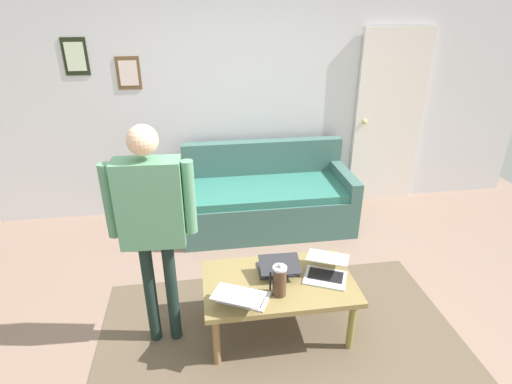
% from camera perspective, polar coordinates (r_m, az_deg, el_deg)
% --- Properties ---
extents(ground_plane, '(7.68, 7.68, 0.00)m').
position_cam_1_polar(ground_plane, '(3.27, 1.64, -19.16)').
color(ground_plane, '#8A6E5F').
extents(area_rug, '(2.69, 1.61, 0.01)m').
position_cam_1_polar(area_rug, '(3.24, 3.40, -19.72)').
color(area_rug, brown).
rests_on(area_rug, ground_plane).
extents(back_wall, '(7.04, 0.11, 2.70)m').
position_cam_1_polar(back_wall, '(4.62, -3.03, 13.47)').
color(back_wall, silver).
rests_on(back_wall, ground_plane).
extents(interior_door, '(0.82, 0.09, 2.05)m').
position_cam_1_polar(interior_door, '(5.10, 18.11, 9.65)').
color(interior_door, silver).
rests_on(interior_door, ground_plane).
extents(couch, '(1.81, 0.85, 0.88)m').
position_cam_1_polar(couch, '(4.48, 1.55, -0.99)').
color(couch, '#40655E').
rests_on(couch, ground_plane).
extents(coffee_table, '(1.09, 0.66, 0.45)m').
position_cam_1_polar(coffee_table, '(3.04, 3.20, -13.07)').
color(coffee_table, olive).
rests_on(coffee_table, ground_plane).
extents(laptop_left, '(0.43, 0.42, 0.12)m').
position_cam_1_polar(laptop_left, '(2.81, -1.98, -14.51)').
color(laptop_left, silver).
rests_on(laptop_left, coffee_table).
extents(laptop_center, '(0.41, 0.42, 0.14)m').
position_cam_1_polar(laptop_center, '(3.08, 9.84, -10.79)').
color(laptop_center, silver).
rests_on(laptop_center, coffee_table).
extents(laptop_right, '(0.30, 0.29, 0.14)m').
position_cam_1_polar(laptop_right, '(3.07, 3.15, -10.56)').
color(laptop_right, '#28282D').
rests_on(laptop_right, coffee_table).
extents(french_press, '(0.12, 0.10, 0.26)m').
position_cam_1_polar(french_press, '(2.83, 3.31, -12.33)').
color(french_press, '#4C3323').
rests_on(french_press, coffee_table).
extents(person_standing, '(0.58, 0.20, 1.64)m').
position_cam_1_polar(person_standing, '(2.70, -14.48, -2.99)').
color(person_standing, black).
rests_on(person_standing, ground_plane).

